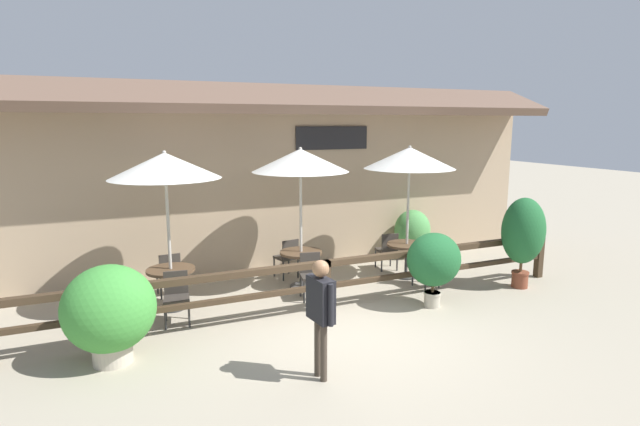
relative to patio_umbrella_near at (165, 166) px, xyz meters
The scene contains 20 objects.
ground_plane 4.29m from the patio_umbrella_near, 42.44° to the right, with size 60.00×60.00×0.00m, color #9E937F.
building_facade 3.13m from the patio_umbrella_near, 35.66° to the left, with size 14.28×1.49×4.23m.
patio_railing 3.40m from the patio_umbrella_near, 26.41° to the right, with size 10.40×0.14×0.95m.
patio_umbrella_near is the anchor object (origin of this frame).
dining_table_near 2.01m from the patio_umbrella_near, behind, with size 0.87×0.87×0.76m.
chair_near_streetside 2.23m from the patio_umbrella_near, 90.64° to the right, with size 0.47×0.47×0.88m.
chair_near_wallside 2.23m from the patio_umbrella_near, 86.37° to the left, with size 0.45×0.45×0.88m.
patio_umbrella_middle 2.61m from the patio_umbrella_near, ahead, with size 1.94×1.94×2.88m.
dining_table_middle 3.30m from the patio_umbrella_near, ahead, with size 0.87×0.87×0.76m.
chair_middle_streetside 3.35m from the patio_umbrella_near, 10.81° to the right, with size 0.49×0.49×0.88m.
chair_middle_wallside 3.44m from the patio_umbrella_near, 19.09° to the left, with size 0.50×0.50×0.88m.
patio_umbrella_far 4.97m from the patio_umbrella_near, ahead, with size 1.94×1.94×2.88m.
dining_table_far 5.36m from the patio_umbrella_near, ahead, with size 0.87×0.87×0.76m.
chair_far_streetside 5.46m from the patio_umbrella_near, ahead, with size 0.48×0.48×0.88m.
chair_far_wallside 5.34m from the patio_umbrella_near, ahead, with size 0.47×0.47×0.88m.
potted_plant_small_flowering 7.08m from the patio_umbrella_near, 13.55° to the right, with size 0.90×0.81×1.87m.
potted_plant_corner_fern 2.79m from the patio_umbrella_near, 120.08° to the right, with size 1.27×1.14×1.42m.
potted_plant_tall_tropical 5.08m from the patio_umbrella_near, 22.23° to the right, with size 1.01×0.91×1.39m.
potted_plant_broad_leaf 6.44m from the patio_umbrella_near, 11.75° to the left, with size 0.92×0.83×1.21m.
pedestrian 4.02m from the patio_umbrella_near, 66.50° to the right, with size 0.25×0.57×1.63m.
Camera 1 is at (-3.50, -6.73, 3.36)m, focal length 28.00 mm.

